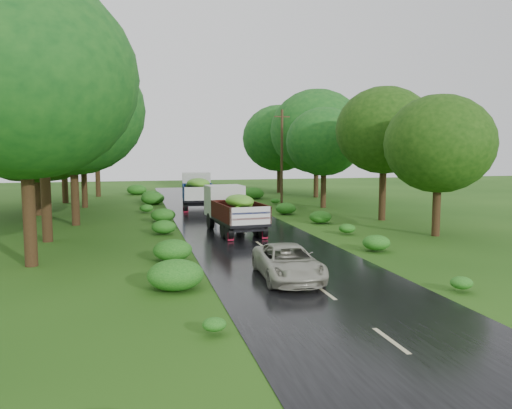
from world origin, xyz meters
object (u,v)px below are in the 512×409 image
object	(u,v)px
truck_far	(197,189)
car	(288,262)
utility_pole	(282,155)
truck_near	(233,207)

from	to	relation	value
truck_far	car	bearing A→B (deg)	-84.67
truck_far	car	world-z (taller)	truck_far
utility_pole	truck_far	bearing A→B (deg)	-169.94
truck_far	utility_pole	size ratio (longest dim) A/B	0.83
truck_near	car	size ratio (longest dim) A/B	1.44
utility_pole	truck_near	bearing A→B (deg)	-122.11
truck_near	utility_pole	bearing A→B (deg)	58.81
truck_far	car	distance (m)	21.64
truck_far	truck_near	bearing A→B (deg)	-83.47
truck_near	utility_pole	xyz separation A→B (m)	(6.80, 13.67, 2.59)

